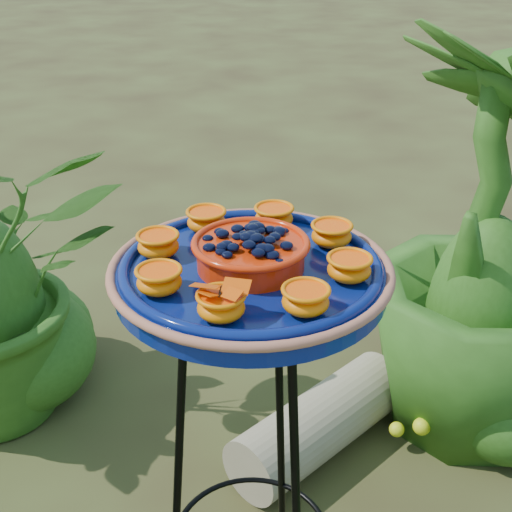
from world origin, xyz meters
The scene contains 4 objects.
tripod_stand centered at (0.13, -0.14, 0.49)m, with size 0.38×0.38×0.81m.
feeder_dish centered at (0.13, -0.14, 0.84)m, with size 0.54×0.54×0.10m.
driftwood_log centered at (0.29, 0.40, 0.09)m, with size 0.18×0.18×0.53m, color gray.
shrub_back_right centered at (0.71, 0.55, 0.55)m, with size 0.61×0.61×1.10m, color #285416.
Camera 1 is at (0.16, -1.07, 1.35)m, focal length 50.00 mm.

